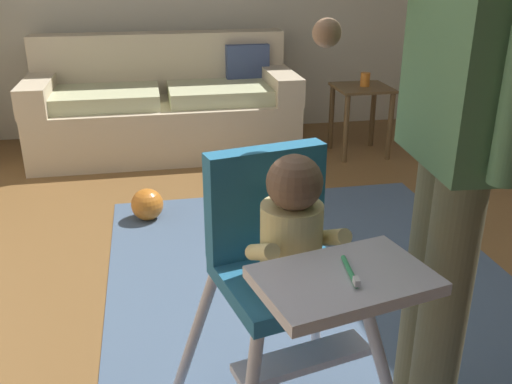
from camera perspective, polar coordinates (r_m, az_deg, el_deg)
ground at (r=2.60m, az=3.51°, el=-11.39°), size 5.60×7.06×0.10m
area_rug at (r=2.41m, az=8.03°, el=-13.02°), size 1.88×2.85×0.01m
couch at (r=4.45m, az=-9.14°, el=8.40°), size 1.97×0.86×0.86m
high_chair at (r=1.58m, az=3.22°, el=-6.00°), size 0.72×0.81×0.94m
adult_standing at (r=1.59m, az=19.56°, el=5.34°), size 0.51×0.52×1.69m
toy_ball_second at (r=3.29m, az=-10.91°, el=-1.24°), size 0.18×0.18×0.18m
side_table at (r=4.34m, az=10.55°, el=8.62°), size 0.40×0.40×0.52m
sippy_cup at (r=4.31m, az=10.94°, el=11.08°), size 0.07×0.07×0.10m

